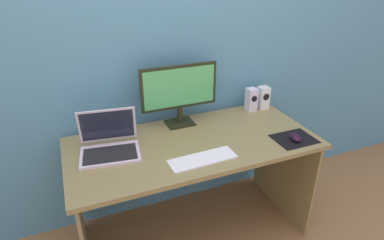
% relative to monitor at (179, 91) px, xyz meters
% --- Properties ---
extents(ground_plane, '(8.00, 8.00, 0.00)m').
position_rel_monitor_xyz_m(ground_plane, '(-0.01, -0.25, -0.97)').
color(ground_plane, '#966A40').
extents(wall_back, '(6.00, 0.04, 2.50)m').
position_rel_monitor_xyz_m(wall_back, '(-0.01, 0.16, 0.28)').
color(wall_back, teal).
rests_on(wall_back, ground_plane).
extents(desk, '(1.51, 0.71, 0.74)m').
position_rel_monitor_xyz_m(desk, '(-0.01, -0.25, -0.38)').
color(desk, olive).
rests_on(desk, ground_plane).
extents(monitor, '(0.51, 0.14, 0.41)m').
position_rel_monitor_xyz_m(monitor, '(0.00, 0.00, 0.00)').
color(monitor, black).
rests_on(monitor, desk).
extents(speaker_right, '(0.08, 0.08, 0.17)m').
position_rel_monitor_xyz_m(speaker_right, '(0.66, 0.01, -0.15)').
color(speaker_right, white).
rests_on(speaker_right, desk).
extents(speaker_near_monitor, '(0.07, 0.08, 0.17)m').
position_rel_monitor_xyz_m(speaker_near_monitor, '(0.56, 0.01, -0.15)').
color(speaker_near_monitor, white).
rests_on(speaker_near_monitor, desk).
extents(laptop, '(0.36, 0.32, 0.23)m').
position_rel_monitor_xyz_m(laptop, '(-0.50, -0.18, -0.19)').
color(laptop, silver).
rests_on(laptop, desk).
extents(keyboard_external, '(0.39, 0.14, 0.01)m').
position_rel_monitor_xyz_m(keyboard_external, '(-0.04, -0.46, -0.23)').
color(keyboard_external, white).
rests_on(keyboard_external, desk).
extents(mousepad, '(0.25, 0.20, 0.00)m').
position_rel_monitor_xyz_m(mousepad, '(0.58, -0.46, -0.23)').
color(mousepad, black).
rests_on(mousepad, desk).
extents(mouse, '(0.08, 0.11, 0.04)m').
position_rel_monitor_xyz_m(mouse, '(0.58, -0.48, -0.21)').
color(mouse, black).
rests_on(mouse, mousepad).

